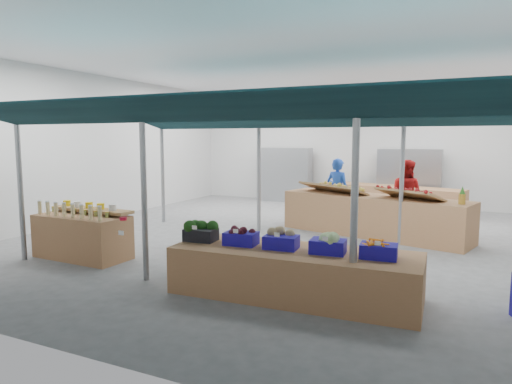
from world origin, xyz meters
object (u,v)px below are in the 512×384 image
vendor_right (405,195)px  veg_counter (294,273)px  vendor_left (337,191)px  bottle_shelf (84,235)px  fruit_counter (373,216)px

vendor_right → veg_counter: bearing=97.1°
veg_counter → vendor_right: bearing=79.6°
veg_counter → vendor_right: vendor_right is taller
vendor_left → bottle_shelf: bearing=72.4°
bottle_shelf → vendor_left: size_ratio=1.07×
vendor_right → bottle_shelf: bearing=61.2°
bottle_shelf → veg_counter: (4.60, -0.33, -0.11)m
vendor_left → vendor_right: 1.80m
veg_counter → vendor_right: size_ratio=2.02×
vendor_left → vendor_right: same height
bottle_shelf → vendor_left: (3.61, 5.69, 0.45)m
bottle_shelf → fruit_counter: size_ratio=0.43×
fruit_counter → vendor_left: bearing=152.3°
bottle_shelf → vendor_right: size_ratio=1.07×
vendor_left → vendor_right: bearing=-165.2°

